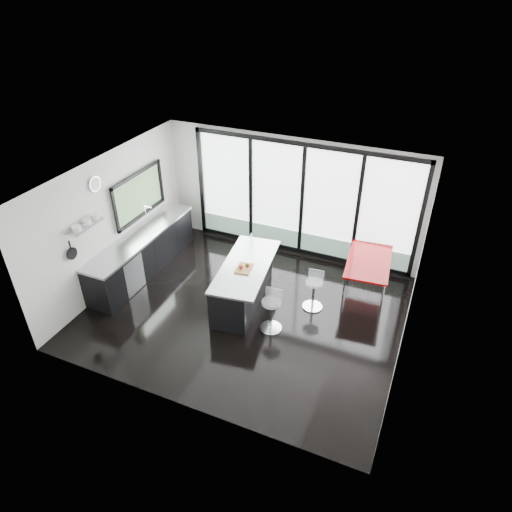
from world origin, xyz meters
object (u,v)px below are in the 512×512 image
at_px(island, 243,282).
at_px(bar_stool_far, 313,294).
at_px(bar_stool_near, 271,315).
at_px(red_table, 366,276).

xyz_separation_m(island, bar_stool_far, (1.39, 0.33, -0.13)).
distance_m(island, bar_stool_near, 1.05).
distance_m(bar_stool_near, bar_stool_far, 1.07).
relative_size(island, red_table, 1.51).
distance_m(island, bar_stool_far, 1.43).
distance_m(bar_stool_near, red_table, 2.32).
height_order(bar_stool_far, red_table, red_table).
relative_size(bar_stool_near, red_table, 0.45).
bearing_deg(bar_stool_far, red_table, 43.64).
bearing_deg(bar_stool_near, island, 141.97).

